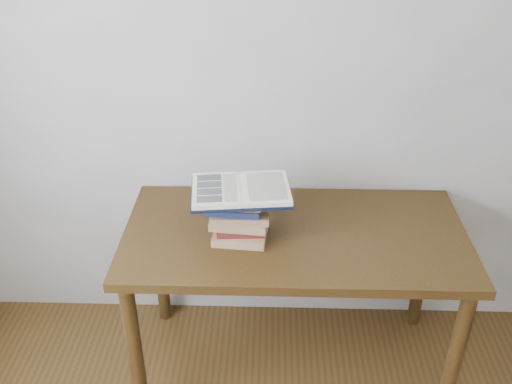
{
  "coord_description": "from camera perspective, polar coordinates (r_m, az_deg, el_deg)",
  "views": [
    {
      "loc": [
        -0.17,
        -0.52,
        2.08
      ],
      "look_at": [
        -0.23,
        1.35,
        0.95
      ],
      "focal_mm": 40.0,
      "sensor_mm": 36.0,
      "label": 1
    }
  ],
  "objects": [
    {
      "name": "desk",
      "position": [
        2.38,
        3.85,
        -5.92
      ],
      "size": [
        1.39,
        0.7,
        0.75
      ],
      "color": "#3F2B0F",
      "rests_on": "ground"
    },
    {
      "name": "open_book",
      "position": [
        2.21,
        -1.51,
        0.18
      ],
      "size": [
        0.41,
        0.31,
        0.03
      ],
      "rotation": [
        0.0,
        0.0,
        0.11
      ],
      "color": "black",
      "rests_on": "book_stack"
    },
    {
      "name": "room_shell",
      "position": [
        0.7,
        9.14,
        -9.27
      ],
      "size": [
        3.54,
        3.54,
        2.62
      ],
      "color": "beige",
      "rests_on": "ground"
    },
    {
      "name": "book_stack",
      "position": [
        2.24,
        -1.79,
        -2.44
      ],
      "size": [
        0.25,
        0.2,
        0.18
      ],
      "color": "#A17953",
      "rests_on": "desk"
    }
  ]
}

